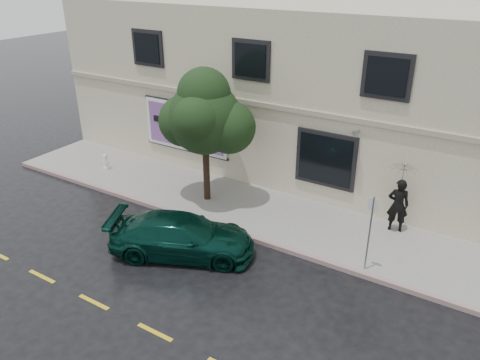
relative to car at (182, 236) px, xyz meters
The scene contains 12 objects.
ground 0.98m from the car, 152.14° to the left, with size 90.00×90.00×0.00m, color black.
sidewalk 3.69m from the car, 100.12° to the left, with size 20.00×3.50×0.15m, color #9C9A94.
curb 2.03m from the car, 109.21° to the left, with size 20.00×0.18×0.16m, color gray.
road_marking 3.29m from the car, 101.45° to the right, with size 19.00×0.12×0.01m, color gold.
building 9.78m from the car, 93.91° to the left, with size 20.00×8.12×7.00m.
billboard 6.66m from the car, 126.15° to the left, with size 4.30×0.16×2.20m.
car is the anchor object (origin of this frame).
pedestrian 7.24m from the car, 41.37° to the left, with size 0.70×0.46×1.91m, color black.
umbrella 7.44m from the car, 41.37° to the left, with size 1.02×1.02×0.75m, color black.
street_tree 4.52m from the car, 112.66° to the left, with size 2.66×2.66×4.58m.
fire_hydrant 7.64m from the car, 154.07° to the left, with size 0.28×0.26×0.69m.
sign_pole 5.74m from the car, 21.12° to the left, with size 0.30×0.05×2.42m.
Camera 1 is at (8.78, -10.08, 8.54)m, focal length 35.00 mm.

